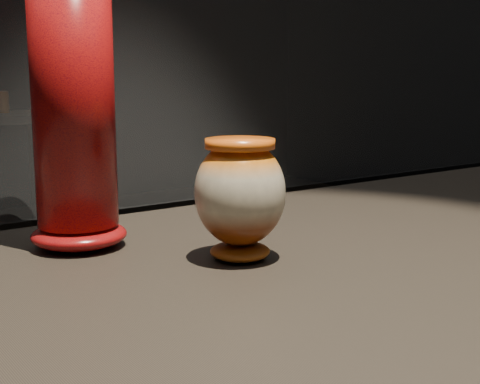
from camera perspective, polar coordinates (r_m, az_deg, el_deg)
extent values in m
cube|color=black|center=(0.97, 9.09, -6.25)|extent=(2.00, 0.80, 0.05)
ellipsoid|color=#6F2909|center=(0.90, 0.00, -5.07)|extent=(0.09, 0.09, 0.02)
ellipsoid|color=beige|center=(0.89, 0.00, -0.06)|extent=(0.13, 0.13, 0.14)
cylinder|color=orange|center=(0.88, 0.00, 4.16)|extent=(0.10, 0.10, 0.01)
ellipsoid|color=#AB120B|center=(0.99, -13.56, -3.57)|extent=(0.17, 0.17, 0.04)
cylinder|color=#AB120B|center=(0.96, -14.08, 8.51)|extent=(0.14, 0.14, 0.38)
cube|color=black|center=(4.41, -15.95, 0.45)|extent=(0.08, 0.50, 0.85)
cylinder|color=brown|center=(4.28, -19.51, 7.25)|extent=(0.06, 0.06, 0.13)
imported|color=black|center=(5.42, -13.24, 7.68)|extent=(0.81, 0.72, 1.85)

